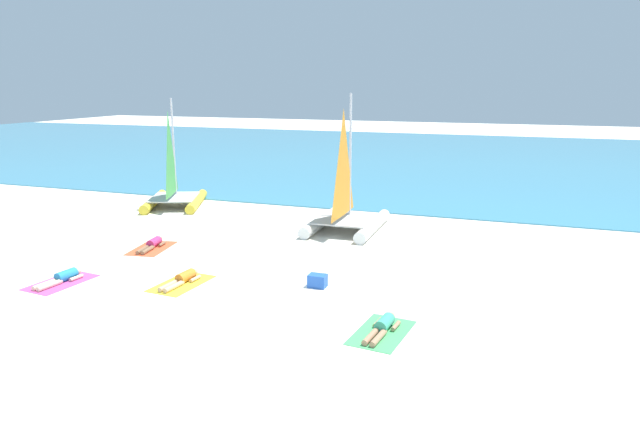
% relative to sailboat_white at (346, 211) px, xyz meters
% --- Properties ---
extents(ground_plane, '(120.00, 120.00, 0.00)m').
position_rel_sailboat_white_xyz_m(ground_plane, '(-0.15, 2.61, -0.78)').
color(ground_plane, silver).
extents(ocean_water, '(120.00, 40.00, 0.05)m').
position_rel_sailboat_white_xyz_m(ocean_water, '(-0.15, 23.34, -0.75)').
color(ocean_water, teal).
rests_on(ocean_water, ground).
extents(sailboat_white, '(2.59, 4.01, 5.20)m').
position_rel_sailboat_white_xyz_m(sailboat_white, '(0.00, 0.00, 0.00)').
color(sailboat_white, white).
rests_on(sailboat_white, ground).
extents(sailboat_yellow, '(3.65, 4.39, 4.91)m').
position_rel_sailboat_white_xyz_m(sailboat_yellow, '(-8.70, 1.51, -0.04)').
color(sailboat_yellow, yellow).
rests_on(sailboat_yellow, ground).
extents(towel_leftmost, '(1.29, 2.00, 0.01)m').
position_rel_sailboat_white_xyz_m(towel_leftmost, '(-5.92, -8.47, -0.77)').
color(towel_leftmost, '#D84C99').
rests_on(towel_leftmost, ground).
extents(sunbather_leftmost, '(0.58, 1.57, 0.30)m').
position_rel_sailboat_white_xyz_m(sunbather_leftmost, '(-5.91, -8.41, -0.64)').
color(sunbather_leftmost, '#268CCC').
rests_on(sunbather_leftmost, towel_leftmost).
extents(towel_center_left, '(1.38, 2.05, 0.01)m').
position_rel_sailboat_white_xyz_m(towel_center_left, '(-5.57, -4.66, -0.77)').
color(towel_center_left, '#EA5933').
rests_on(towel_center_left, ground).
extents(sunbather_center_left, '(0.65, 1.57, 0.30)m').
position_rel_sailboat_white_xyz_m(sunbather_center_left, '(-5.59, -4.60, -0.64)').
color(sunbather_center_left, '#D83372').
rests_on(sunbather_center_left, towel_center_left).
extents(towel_center_right, '(1.25, 1.98, 0.01)m').
position_rel_sailboat_white_xyz_m(towel_center_right, '(-2.62, -7.40, -0.77)').
color(towel_center_right, yellow).
rests_on(towel_center_right, ground).
extents(sunbather_center_right, '(0.57, 1.57, 0.30)m').
position_rel_sailboat_white_xyz_m(sunbather_center_right, '(-2.61, -7.34, -0.64)').
color(sunbather_center_right, orange).
rests_on(sunbather_center_right, towel_center_right).
extents(towel_rightmost, '(1.30, 2.01, 0.01)m').
position_rel_sailboat_white_xyz_m(towel_rightmost, '(3.52, -8.71, -0.77)').
color(towel_rightmost, '#4CB266').
rests_on(towel_rightmost, ground).
extents(sunbather_rightmost, '(0.59, 1.57, 0.30)m').
position_rel_sailboat_white_xyz_m(sunbather_rightmost, '(3.53, -8.64, -0.64)').
color(sunbather_rightmost, '#3FB28C').
rests_on(sunbather_rightmost, towel_rightmost).
extents(cooler_box, '(0.50, 0.36, 0.36)m').
position_rel_sailboat_white_xyz_m(cooler_box, '(1.12, -6.34, -0.60)').
color(cooler_box, blue).
rests_on(cooler_box, ground).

